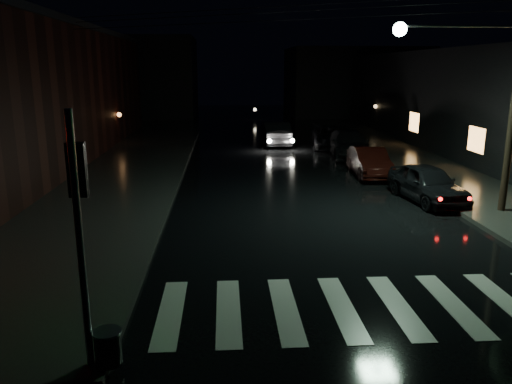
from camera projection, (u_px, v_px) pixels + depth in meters
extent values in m
plane|color=black|center=(229.00, 323.00, 9.91)|extent=(120.00, 120.00, 0.00)
cube|color=#282826|center=(118.00, 176.00, 23.14)|extent=(6.00, 44.00, 0.15)
cube|color=#282826|center=(433.00, 171.00, 24.07)|extent=(4.00, 44.00, 0.15)
cube|color=black|center=(127.00, 77.00, 51.90)|extent=(14.00, 10.00, 8.00)
cube|color=black|center=(354.00, 82.00, 53.51)|extent=(14.00, 10.00, 7.00)
cube|color=beige|center=(370.00, 306.00, 10.58)|extent=(9.00, 3.00, 0.01)
cylinder|color=slate|center=(80.00, 244.00, 7.77)|extent=(0.12, 0.12, 4.20)
cylinder|color=black|center=(108.00, 348.00, 8.23)|extent=(0.44, 0.44, 0.55)
cylinder|color=slate|center=(107.00, 332.00, 8.16)|extent=(0.48, 0.48, 0.04)
cube|color=black|center=(77.00, 170.00, 7.67)|extent=(0.28, 0.16, 0.85)
sphere|color=#0CFF33|center=(80.00, 184.00, 7.81)|extent=(0.20, 0.20, 0.20)
cylinder|color=slate|center=(462.00, 26.00, 15.66)|extent=(4.00, 0.08, 0.08)
sphere|color=#BFFFD8|center=(400.00, 29.00, 15.56)|extent=(0.44, 0.44, 0.44)
imported|color=black|center=(427.00, 183.00, 18.81)|extent=(2.15, 4.27, 1.40)
imported|color=black|center=(369.00, 162.00, 23.24)|extent=(1.64, 4.15, 1.34)
imported|color=black|center=(349.00, 144.00, 28.41)|extent=(2.43, 5.24, 1.48)
imported|color=black|center=(331.00, 137.00, 31.42)|extent=(2.96, 5.29, 1.40)
imported|color=black|center=(275.00, 133.00, 32.70)|extent=(1.80, 4.75, 1.55)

